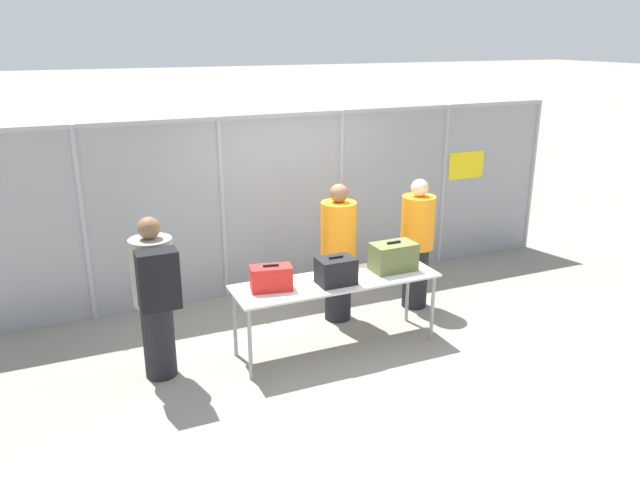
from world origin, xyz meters
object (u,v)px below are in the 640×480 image
Objects in this scene: inspection_table at (336,285)px; suitcase_black at (336,271)px; traveler_hooded at (156,293)px; suitcase_olive at (393,257)px; suitcase_red at (271,278)px; security_worker_near at (338,251)px; utility_trailer at (298,205)px; security_worker_far at (417,242)px.

suitcase_black reaches higher than inspection_table.
inspection_table is 1.35× the size of traveler_hooded.
traveler_hooded is (-2.56, 0.10, -0.04)m from suitcase_olive.
suitcase_black is at bearing -9.04° from suitcase_red.
security_worker_near is at bearing 63.20° from inspection_table.
traveler_hooded is 0.42× the size of utility_trailer.
suitcase_olive is at bearing -0.36° from traveler_hooded.
inspection_table is 0.74m from suitcase_red.
security_worker_far is at bearing -170.68° from security_worker_near.
security_worker_near reaches higher than inspection_table.
security_worker_near is at bearing -104.20° from utility_trailer.
security_worker_far is 3.65m from utility_trailer.
suitcase_black is at bearing -172.21° from suitcase_olive.
security_worker_far is 0.41× the size of utility_trailer.
suitcase_red is at bearing 43.79° from security_worker_near.
traveler_hooded reaches higher than suitcase_black.
suitcase_olive is 0.12× the size of utility_trailer.
security_worker_far is at bearing 10.41° from traveler_hooded.
utility_trailer is (3.10, 4.10, -0.48)m from traveler_hooded.
inspection_table is 4.55× the size of suitcase_olive.
suitcase_olive is 0.30× the size of security_worker_near.
suitcase_red is at bearing 10.34° from security_worker_far.
security_worker_near reaches higher than suitcase_black.
traveler_hooded is 1.00× the size of security_worker_near.
inspection_table is at bearing 18.61° from security_worker_far.
inspection_table is at bearing -178.42° from suitcase_olive.
security_worker_near is (2.19, 0.54, -0.05)m from traveler_hooded.
security_worker_near is (0.33, 0.66, 0.13)m from inspection_table.
traveler_hooded is 2.26m from security_worker_near.
security_worker_near is 3.70m from utility_trailer.
inspection_table reaches higher than utility_trailer.
suitcase_red is at bearing 179.77° from suitcase_olive.
suitcase_red is 0.27× the size of security_worker_far.
security_worker_near reaches higher than traveler_hooded.
suitcase_olive is 0.30× the size of traveler_hooded.
suitcase_olive is (0.70, 0.02, 0.21)m from inspection_table.
suitcase_black is 4.52m from utility_trailer.
inspection_table is 4.41m from utility_trailer.
traveler_hooded reaches higher than suitcase_olive.
inspection_table is 0.56× the size of utility_trailer.
suitcase_black reaches higher than utility_trailer.
traveler_hooded is 3.27m from security_worker_far.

